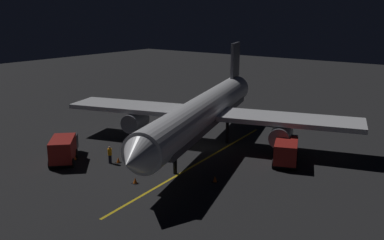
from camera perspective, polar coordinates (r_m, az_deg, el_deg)
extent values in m
cube|color=#232325|center=(45.66, 1.50, -3.87)|extent=(180.00, 180.00, 0.20)
cube|color=gold|center=(41.21, 1.09, -5.79)|extent=(2.41, 27.56, 0.01)
cylinder|color=white|center=(44.52, 1.53, 1.20)|extent=(11.93, 29.35, 3.43)
cube|color=#4C4C56|center=(44.75, 1.53, 0.03)|extent=(10.47, 25.05, 0.62)
cone|color=white|center=(30.46, -7.82, -5.31)|extent=(4.02, 3.61, 3.37)
cone|color=white|center=(59.98, 6.42, 4.60)|extent=(4.16, 4.84, 3.09)
cube|color=#4C4C56|center=(56.96, 5.94, 8.18)|extent=(1.39, 3.55, 4.61)
cube|color=white|center=(44.23, 13.33, 0.03)|extent=(15.40, 8.86, 0.50)
cylinder|color=slate|center=(43.53, 12.09, -2.04)|extent=(2.94, 3.67, 2.10)
cube|color=white|center=(49.41, -7.94, 1.80)|extent=(15.40, 8.86, 0.50)
cylinder|color=slate|center=(48.38, -7.76, -0.18)|extent=(2.94, 3.67, 2.10)
cylinder|color=black|center=(38.01, -2.34, -5.72)|extent=(0.45, 0.45, 2.33)
cylinder|color=black|center=(47.00, 4.84, -1.76)|extent=(0.45, 0.45, 2.33)
cylinder|color=black|center=(48.17, 0.10, -1.30)|extent=(0.45, 0.45, 2.33)
cube|color=maroon|center=(42.43, -17.27, -3.76)|extent=(4.28, 4.29, 2.04)
cube|color=#38383D|center=(45.22, -16.70, -2.95)|extent=(2.68, 2.68, 1.50)
cylinder|color=black|center=(44.05, -16.90, -4.46)|extent=(2.28, 2.26, 0.90)
cylinder|color=black|center=(41.46, -17.46, -5.70)|extent=(2.28, 2.26, 0.90)
cube|color=maroon|center=(41.21, 12.74, -4.11)|extent=(3.42, 4.51, 1.88)
cube|color=#38383D|center=(44.04, 12.92, -3.17)|extent=(2.51, 2.40, 1.50)
cylinder|color=black|center=(42.85, 12.77, -4.72)|extent=(2.48, 1.68, 0.90)
cylinder|color=black|center=(40.19, 12.56, -6.01)|extent=(2.48, 1.68, 0.90)
cylinder|color=black|center=(41.56, -11.15, -5.28)|extent=(0.32, 0.32, 0.85)
cylinder|color=orange|center=(41.31, -11.20, -4.30)|extent=(0.40, 0.40, 0.65)
sphere|color=tan|center=(41.17, -11.23, -3.71)|extent=(0.24, 0.24, 0.24)
cone|color=#EA590F|center=(36.56, -7.80, -8.19)|extent=(0.36, 0.36, 0.55)
cube|color=black|center=(36.66, -7.78, -8.57)|extent=(0.50, 0.50, 0.03)
cone|color=#EA590F|center=(36.56, 3.16, -8.08)|extent=(0.36, 0.36, 0.55)
cube|color=black|center=(36.66, 3.16, -8.45)|extent=(0.50, 0.50, 0.03)
cone|color=#EA590F|center=(43.36, -15.77, -4.92)|extent=(0.36, 0.36, 0.55)
cube|color=black|center=(43.45, -15.75, -5.25)|extent=(0.50, 0.50, 0.03)
cone|color=#EA590F|center=(41.63, -10.06, -5.41)|extent=(0.36, 0.36, 0.55)
cube|color=black|center=(41.72, -10.04, -5.74)|extent=(0.50, 0.50, 0.03)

